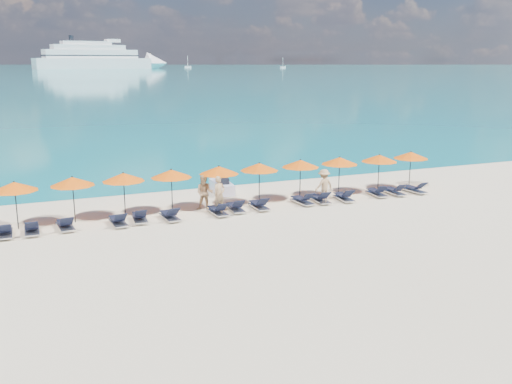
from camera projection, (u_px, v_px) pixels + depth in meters
name	position (u px, v px, depth m)	size (l,w,h in m)	color
ground	(281.00, 231.00, 26.03)	(1400.00, 1400.00, 0.00)	beige
sea	(25.00, 67.00, 619.84)	(1600.00, 1300.00, 0.01)	#1FA9B2
cruise_ship	(105.00, 59.00, 519.30)	(125.64, 43.04, 34.57)	white
sailboat_near	(188.00, 67.00, 591.70)	(6.78, 2.26, 12.43)	white
sailboat_far	(283.00, 67.00, 577.27)	(5.69, 1.90, 10.43)	white
jetski	(222.00, 186.00, 33.55)	(1.25, 2.72, 0.94)	white
beachgoer_a	(219.00, 194.00, 29.11)	(0.69, 0.45, 1.88)	tan
beachgoer_b	(205.00, 193.00, 29.47)	(0.91, 0.52, 1.86)	tan
beachgoer_c	(324.00, 185.00, 31.48)	(1.15, 0.53, 1.78)	tan
umbrella_0	(14.00, 186.00, 25.94)	(2.10, 2.10, 2.28)	black
umbrella_1	(72.00, 181.00, 27.03)	(2.10, 2.10, 2.28)	black
umbrella_2	(123.00, 177.00, 28.01)	(2.10, 2.10, 2.28)	black
umbrella_3	(171.00, 174.00, 28.87)	(2.10, 2.10, 2.28)	black
umbrella_4	(219.00, 170.00, 29.77)	(2.10, 2.10, 2.28)	black
umbrella_5	(259.00, 167.00, 30.69)	(2.10, 2.10, 2.28)	black
umbrella_6	(300.00, 164.00, 31.66)	(2.10, 2.10, 2.28)	black
umbrella_7	(340.00, 161.00, 32.54)	(2.10, 2.10, 2.28)	black
umbrella_8	(379.00, 158.00, 33.41)	(2.10, 2.10, 2.28)	black
umbrella_9	(411.00, 155.00, 34.46)	(2.10, 2.10, 2.28)	black
lounger_0	(5.00, 232.00, 25.15)	(0.63, 1.70, 0.66)	silver
lounger_1	(32.00, 229.00, 25.59)	(0.63, 1.70, 0.66)	silver
lounger_2	(65.00, 225.00, 26.24)	(0.76, 1.75, 0.66)	silver
lounger_3	(118.00, 221.00, 26.87)	(0.74, 1.74, 0.66)	silver
lounger_4	(140.00, 217.00, 27.50)	(0.76, 1.75, 0.66)	silver
lounger_5	(170.00, 215.00, 27.81)	(0.75, 1.74, 0.66)	silver
lounger_6	(218.00, 210.00, 28.71)	(0.70, 1.73, 0.66)	silver
lounger_7	(235.00, 207.00, 29.36)	(0.71, 1.73, 0.66)	silver
lounger_8	(259.00, 205.00, 29.82)	(0.64, 1.71, 0.66)	silver
lounger_9	(303.00, 200.00, 30.84)	(0.76, 1.75, 0.66)	silver
lounger_10	(320.00, 199.00, 31.17)	(0.73, 1.74, 0.66)	silver
lounger_11	(344.00, 197.00, 31.60)	(0.79, 1.75, 0.66)	silver
lounger_12	(377.00, 192.00, 32.68)	(0.78, 1.75, 0.66)	silver
lounger_13	(394.00, 191.00, 33.01)	(0.67, 1.72, 0.66)	silver
lounger_14	(415.00, 189.00, 33.51)	(0.75, 1.74, 0.66)	silver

